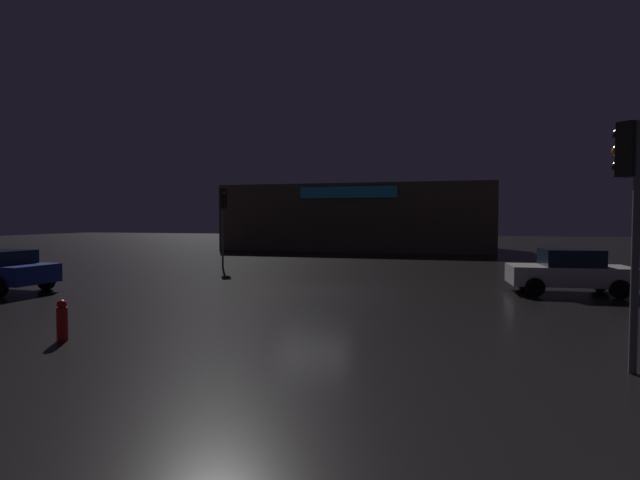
{
  "coord_description": "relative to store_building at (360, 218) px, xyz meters",
  "views": [
    {
      "loc": [
        4.68,
        -16.63,
        2.55
      ],
      "look_at": [
        -1.3,
        5.81,
        1.54
      ],
      "focal_mm": 27.66,
      "sensor_mm": 36.0,
      "label": 1
    }
  ],
  "objects": [
    {
      "name": "fire_hydrant",
      "position": [
        -0.37,
        -32.59,
        -2.19
      ],
      "size": [
        0.22,
        0.22,
        0.86
      ],
      "color": "red",
      "rests_on": "ground"
    },
    {
      "name": "traffic_signal_opposite",
      "position": [
        10.28,
        -31.91,
        0.43
      ],
      "size": [
        0.42,
        0.42,
        4.13
      ],
      "color": "#595B60",
      "rests_on": "ground"
    },
    {
      "name": "ground_plane",
      "position": [
        2.77,
        -24.41,
        -2.62
      ],
      "size": [
        120.0,
        120.0,
        0.0
      ],
      "primitive_type": "plane",
      "color": "black"
    },
    {
      "name": "car_near",
      "position": [
        11.35,
        -22.78,
        -1.86
      ],
      "size": [
        3.95,
        2.18,
        1.52
      ],
      "color": "silver",
      "rests_on": "ground"
    },
    {
      "name": "traffic_signal_main",
      "position": [
        -3.81,
        -17.96,
        0.52
      ],
      "size": [
        0.42,
        0.42,
        4.08
      ],
      "color": "#595B60",
      "rests_on": "ground"
    },
    {
      "name": "store_building",
      "position": [
        0.0,
        0.0,
        0.0
      ],
      "size": [
        21.24,
        9.89,
        5.23
      ],
      "color": "brown",
      "rests_on": "ground"
    }
  ]
}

